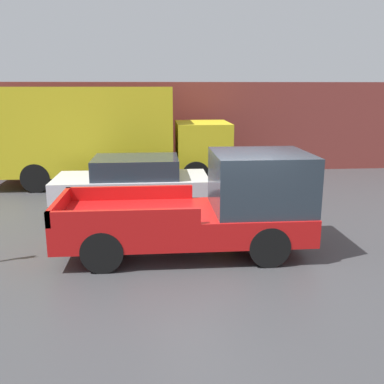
% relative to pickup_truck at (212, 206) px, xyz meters
% --- Properties ---
extents(ground_plane, '(60.00, 60.00, 0.00)m').
position_rel_pickup_truck_xyz_m(ground_plane, '(0.21, -0.25, -0.98)').
color(ground_plane, '#3D3D3F').
extents(building_wall, '(28.00, 0.15, 3.60)m').
position_rel_pickup_truck_xyz_m(building_wall, '(0.21, 8.92, 0.82)').
color(building_wall, brown).
rests_on(building_wall, ground).
extents(pickup_truck, '(5.15, 2.04, 2.11)m').
position_rel_pickup_truck_xyz_m(pickup_truck, '(0.00, 0.00, 0.00)').
color(pickup_truck, red).
rests_on(pickup_truck, ground).
extents(car, '(4.40, 2.00, 1.45)m').
position_rel_pickup_truck_xyz_m(car, '(-1.84, 3.69, -0.23)').
color(car, silver).
rests_on(car, ground).
extents(delivery_truck, '(8.52, 2.42, 3.41)m').
position_rel_pickup_truck_xyz_m(delivery_truck, '(-3.21, 6.76, 0.84)').
color(delivery_truck, gold).
rests_on(delivery_truck, ground).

